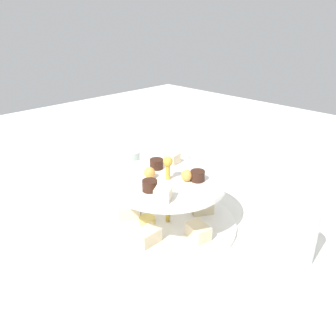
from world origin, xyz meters
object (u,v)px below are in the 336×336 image
Objects in this scene: water_glass_short_left at (129,164)px; teacup_with_saucer at (179,165)px; water_glass_tall_right at (298,235)px; butter_knife_right at (260,185)px; tiered_serving_stand at (168,206)px.

water_glass_short_left is 0.92× the size of teacup_with_saucer.
water_glass_tall_right is 0.66× the size of butter_knife_right.
water_glass_tall_right is at bearing 72.71° from teacup_with_saucer.
teacup_with_saucer reaches higher than butter_knife_right.
butter_knife_right is (-0.09, 0.22, -0.02)m from teacup_with_saucer.
water_glass_short_left reaches higher than butter_knife_right.
tiered_serving_stand is at bearing -70.67° from water_glass_tall_right.
water_glass_tall_right is 0.50m from water_glass_short_left.
butter_knife_right is at bearing 126.87° from water_glass_short_left.
butter_knife_right is at bearing 172.27° from tiered_serving_stand.
tiered_serving_stand reaches higher than water_glass_tall_right.
water_glass_tall_right is 1.24× the size of teacup_with_saucer.
tiered_serving_stand reaches higher than butter_knife_right.
teacup_with_saucer is 0.24m from butter_knife_right.
tiered_serving_stand reaches higher than water_glass_short_left.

